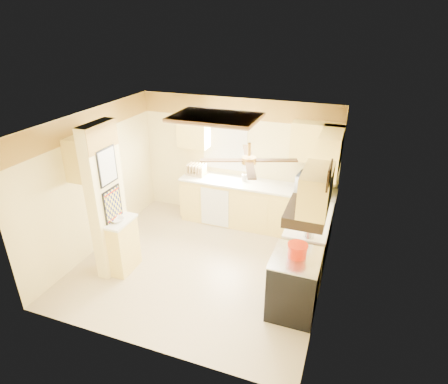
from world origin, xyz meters
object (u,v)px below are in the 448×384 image
at_px(microwave, 314,184).
at_px(dutch_oven, 297,250).
at_px(stove, 294,284).
at_px(bowl, 117,220).
at_px(kettle, 309,231).

bearing_deg(microwave, dutch_oven, 99.94).
height_order(stove, bowl, bowl).
bearing_deg(microwave, bowl, 45.97).
xyz_separation_m(bowl, dutch_oven, (2.84, 0.07, 0.04)).
distance_m(stove, microwave, 2.23).
distance_m(bowl, kettle, 2.98).
bearing_deg(kettle, stove, -98.71).
height_order(stove, kettle, kettle).
height_order(bowl, dutch_oven, dutch_oven).
xyz_separation_m(stove, dutch_oven, (-0.00, 0.03, 0.55)).
relative_size(stove, dutch_oven, 3.29).
height_order(microwave, bowl, microwave).
height_order(dutch_oven, kettle, kettle).
distance_m(microwave, bowl, 3.51).
xyz_separation_m(dutch_oven, kettle, (0.08, 0.50, 0.04)).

